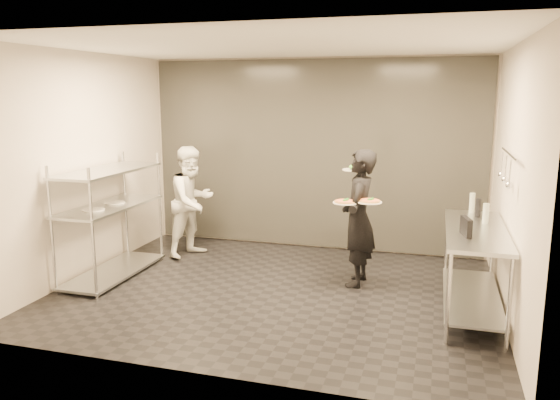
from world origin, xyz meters
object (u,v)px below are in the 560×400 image
(pizza_plate_near, at_px, (345,202))
(bottle_clear, at_px, (486,213))
(prep_counter, at_px, (474,256))
(bottle_dark, at_px, (478,208))
(waiter, at_px, (358,218))
(chef, at_px, (192,201))
(pizza_plate_far, at_px, (369,201))
(bottle_green, at_px, (472,203))
(pass_rack, at_px, (111,217))
(pos_monitor, at_px, (466,227))
(salad_plate, at_px, (354,168))

(pizza_plate_near, bearing_deg, bottle_clear, -1.33)
(prep_counter, height_order, bottle_dark, bottle_dark)
(waiter, bearing_deg, chef, -101.50)
(pizza_plate_far, bearing_deg, bottle_clear, -3.69)
(bottle_green, bearing_deg, waiter, -168.39)
(bottle_green, bearing_deg, bottle_clear, -78.34)
(pass_rack, distance_m, waiter, 3.09)
(chef, distance_m, bottle_clear, 3.93)
(waiter, xyz_separation_m, pizza_plate_far, (0.15, -0.20, 0.25))
(pass_rack, xyz_separation_m, pizza_plate_near, (2.91, 0.30, 0.29))
(chef, relative_size, bottle_green, 6.85)
(pass_rack, height_order, prep_counter, pass_rack)
(prep_counter, height_order, pizza_plate_far, pizza_plate_far)
(prep_counter, xyz_separation_m, bottle_clear, (0.10, 0.26, 0.40))
(pizza_plate_near, relative_size, pos_monitor, 1.11)
(waiter, height_order, chef, waiter)
(chef, relative_size, bottle_dark, 7.33)
(chef, height_order, bottle_dark, chef)
(waiter, bearing_deg, pizza_plate_far, 37.99)
(waiter, distance_m, chef, 2.50)
(bottle_green, bearing_deg, bottle_dark, -78.16)
(pizza_plate_near, height_order, pizza_plate_far, pizza_plate_far)
(chef, distance_m, salad_plate, 2.42)
(chef, bearing_deg, pizza_plate_near, -88.13)
(pizza_plate_near, xyz_separation_m, bottle_green, (1.41, 0.51, -0.03))
(pizza_plate_near, relative_size, pizza_plate_far, 0.99)
(pizza_plate_near, height_order, bottle_green, bottle_green)
(pizza_plate_far, bearing_deg, bottle_green, 21.99)
(prep_counter, xyz_separation_m, pizza_plate_near, (-1.42, 0.29, 0.44))
(pass_rack, height_order, bottle_green, pass_rack)
(pass_rack, distance_m, bottle_dark, 4.42)
(salad_plate, bearing_deg, bottle_clear, -20.75)
(pizza_plate_near, xyz_separation_m, bottle_clear, (1.52, -0.04, -0.03))
(waiter, relative_size, pizza_plate_near, 5.85)
(pizza_plate_near, height_order, salad_plate, salad_plate)
(salad_plate, bearing_deg, pos_monitor, -42.57)
(chef, relative_size, pizza_plate_near, 5.56)
(prep_counter, xyz_separation_m, waiter, (-1.29, 0.54, 0.20))
(pizza_plate_far, distance_m, bottle_green, 1.23)
(pos_monitor, xyz_separation_m, bottle_clear, (0.22, 0.61, 0.02))
(pass_rack, xyz_separation_m, prep_counter, (4.33, 0.00, -0.14))
(salad_plate, distance_m, pos_monitor, 1.78)
(pizza_plate_far, bearing_deg, pos_monitor, -33.77)
(pass_rack, xyz_separation_m, chef, (0.60, 1.10, 0.01))
(waiter, xyz_separation_m, pos_monitor, (1.17, -0.88, 0.19))
(chef, height_order, pos_monitor, chef)
(pizza_plate_far, height_order, pos_monitor, pizza_plate_far)
(pizza_plate_far, relative_size, bottle_dark, 1.33)
(bottle_clear, bearing_deg, salad_plate, 159.25)
(pos_monitor, bearing_deg, waiter, 129.36)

